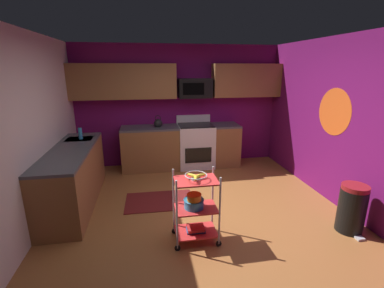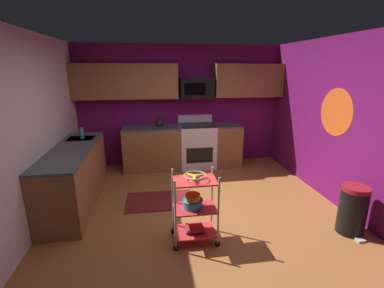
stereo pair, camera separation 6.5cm
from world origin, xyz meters
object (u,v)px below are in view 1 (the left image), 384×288
object	(u,v)px
rolling_cart	(196,208)
trash_can	(352,208)
dish_soap_bottle	(80,133)
kettle	(158,123)
microwave	(195,88)
mixing_bowl_large	(194,203)
oven_range	(196,145)
book_stack	(196,229)
mixing_bowl_small	(194,197)
fruit_bowl	(196,176)

from	to	relation	value
rolling_cart	trash_can	size ratio (longest dim) A/B	1.39
dish_soap_bottle	kettle	bearing A→B (deg)	29.38
microwave	mixing_bowl_large	bearing A→B (deg)	-100.55
oven_range	dish_soap_bottle	world-z (taller)	dish_soap_bottle
book_stack	trash_can	distance (m)	2.09
rolling_cart	book_stack	distance (m)	0.29
kettle	mixing_bowl_large	bearing A→B (deg)	-83.81
oven_range	mixing_bowl_small	xyz separation A→B (m)	(-0.52, -2.68, 0.14)
oven_range	dish_soap_bottle	xyz separation A→B (m)	(-2.18, -0.78, 0.54)
mixing_bowl_small	trash_can	size ratio (longest dim) A/B	0.28
oven_range	microwave	size ratio (longest dim) A/B	1.57
book_stack	kettle	bearing A→B (deg)	96.73
mixing_bowl_small	microwave	bearing A→B (deg)	79.52
dish_soap_bottle	mixing_bowl_large	bearing A→B (deg)	-48.25
trash_can	mixing_bowl_large	bearing A→B (deg)	175.89
oven_range	kettle	size ratio (longest dim) A/B	4.17
fruit_bowl	mixing_bowl_large	xyz separation A→B (m)	(-0.03, 0.00, -0.36)
microwave	fruit_bowl	world-z (taller)	microwave
mixing_bowl_small	book_stack	world-z (taller)	mixing_bowl_small
trash_can	microwave	bearing A→B (deg)	118.63
book_stack	rolling_cart	bearing A→B (deg)	-75.96
fruit_bowl	mixing_bowl_large	bearing A→B (deg)	180.00
trash_can	rolling_cart	bearing A→B (deg)	175.84
book_stack	mixing_bowl_small	bearing A→B (deg)	-132.96
oven_range	trash_can	distance (m)	3.22
microwave	mixing_bowl_small	size ratio (longest dim) A/B	3.85
fruit_bowl	trash_can	bearing A→B (deg)	-4.16
oven_range	book_stack	xyz separation A→B (m)	(-0.49, -2.65, -0.32)
microwave	book_stack	bearing A→B (deg)	-100.04
microwave	rolling_cart	bearing A→B (deg)	-100.04
rolling_cart	dish_soap_bottle	xyz separation A→B (m)	(-1.69, 1.87, 0.57)
rolling_cart	mixing_bowl_small	distance (m)	0.17
oven_range	mixing_bowl_small	size ratio (longest dim) A/B	6.04
mixing_bowl_large	kettle	size ratio (longest dim) A/B	0.95
oven_range	mixing_bowl_small	world-z (taller)	oven_range
rolling_cart	fruit_bowl	distance (m)	0.42
rolling_cart	mixing_bowl_large	xyz separation A→B (m)	(-0.03, 0.00, 0.07)
fruit_bowl	mixing_bowl_small	world-z (taller)	fruit_bowl
trash_can	dish_soap_bottle	bearing A→B (deg)	151.80
oven_range	dish_soap_bottle	bearing A→B (deg)	-160.30
rolling_cart	trash_can	bearing A→B (deg)	-4.16
fruit_bowl	trash_can	world-z (taller)	fruit_bowl
book_stack	oven_range	bearing A→B (deg)	79.56
rolling_cart	book_stack	size ratio (longest dim) A/B	3.84
oven_range	trash_can	size ratio (longest dim) A/B	1.67
mixing_bowl_large	book_stack	xyz separation A→B (m)	(0.03, 0.00, -0.36)
mixing_bowl_large	book_stack	bearing A→B (deg)	0.00
microwave	book_stack	size ratio (longest dim) A/B	2.94
microwave	rolling_cart	xyz separation A→B (m)	(-0.49, -2.76, -1.25)
rolling_cart	dish_soap_bottle	distance (m)	2.59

